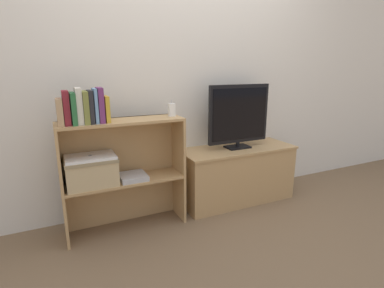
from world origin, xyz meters
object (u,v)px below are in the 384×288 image
book_tan (60,112)px  storage_basket_left (91,170)px  magazine_stack (133,177)px  book_plum (100,105)px  book_olive (85,107)px  laptop (90,157)px  tv_stand (236,174)px  book_charcoal (91,107)px  book_forest (73,109)px  book_maroon (66,108)px  baby_monitor (172,110)px  book_mustard (107,109)px  book_ivory (79,106)px  book_skyblue (95,106)px  tv (239,115)px

book_tan → storage_basket_left: book_tan is taller
storage_basket_left → magazine_stack: 0.31m
book_tan → book_plum: (0.26, -0.00, 0.03)m
book_olive → laptop: size_ratio=0.64×
book_olive → tv_stand: bearing=4.2°
tv_stand → book_charcoal: bearing=-175.7°
tv_stand → book_forest: 1.56m
book_olive → storage_basket_left: size_ratio=0.61×
book_maroon → baby_monitor: bearing=2.4°
book_mustard → laptop: size_ratio=0.53×
tv_stand → storage_basket_left: (-1.30, -0.08, 0.26)m
book_plum → book_tan: bearing=180.0°
book_mustard → magazine_stack: (0.16, 0.01, -0.53)m
book_ivory → book_olive: size_ratio=1.10×
book_olive → magazine_stack: size_ratio=1.07×
book_forest → laptop: 0.36m
book_skyblue → storage_basket_left: 0.47m
book_forest → magazine_stack: (0.38, 0.01, -0.55)m
tv → book_olive: tv is taller
book_ivory → laptop: size_ratio=0.70×
book_charcoal → baby_monitor: book_charcoal is taller
book_forest → laptop: book_forest is taller
tv_stand → storage_basket_left: bearing=-176.5°
book_maroon → book_skyblue: size_ratio=0.96×
tv_stand → book_mustard: book_mustard is taller
book_skyblue → magazine_stack: book_skyblue is taller
baby_monitor → magazine_stack: bearing=-176.0°
book_forest → book_mustard: book_forest is taller
book_mustard → laptop: (-0.13, 0.02, -0.34)m
book_ivory → laptop: book_ivory is taller
book_olive → magazine_stack: (0.30, 0.01, -0.55)m
laptop → book_ivory: bearing=-158.6°
book_ivory → book_plum: size_ratio=1.01×
tv_stand → laptop: bearing=-176.5°
tv → book_olive: (-1.31, -0.09, 0.16)m
book_mustard → book_plum: bearing=-180.0°
tv → storage_basket_left: 1.34m
baby_monitor → book_skyblue: bearing=-176.8°
baby_monitor → storage_basket_left: (-0.63, -0.02, -0.40)m
book_tan → book_charcoal: size_ratio=0.79×
book_forest → storage_basket_left: bearing=11.9°
tv_stand → book_olive: bearing=-175.8°
tv → magazine_stack: bearing=-175.1°
book_maroon → baby_monitor: size_ratio=1.75×
tv → book_tan: tv is taller
book_skyblue → storage_basket_left: book_skyblue is taller
tv → book_tan: size_ratio=3.42×
book_olive → book_mustard: 0.14m
book_plum → book_charcoal: bearing=180.0°
book_forest → baby_monitor: bearing=2.6°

